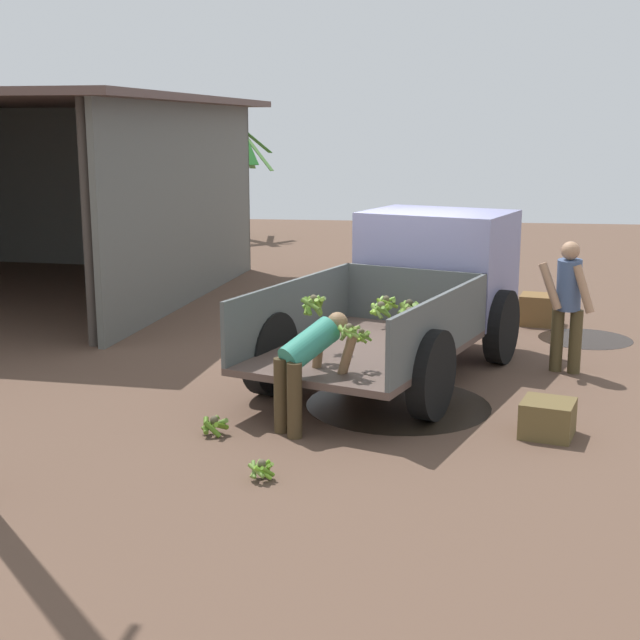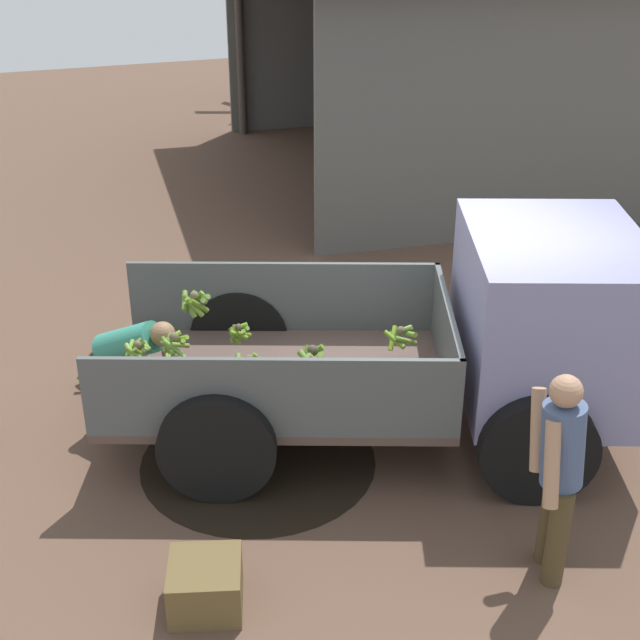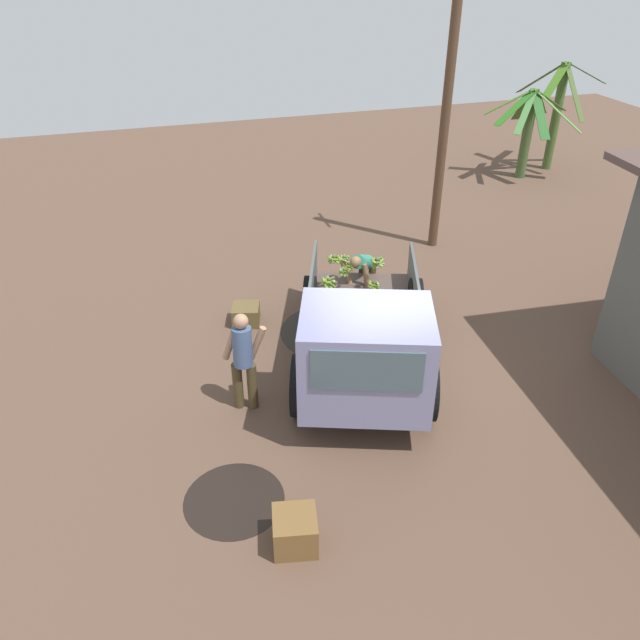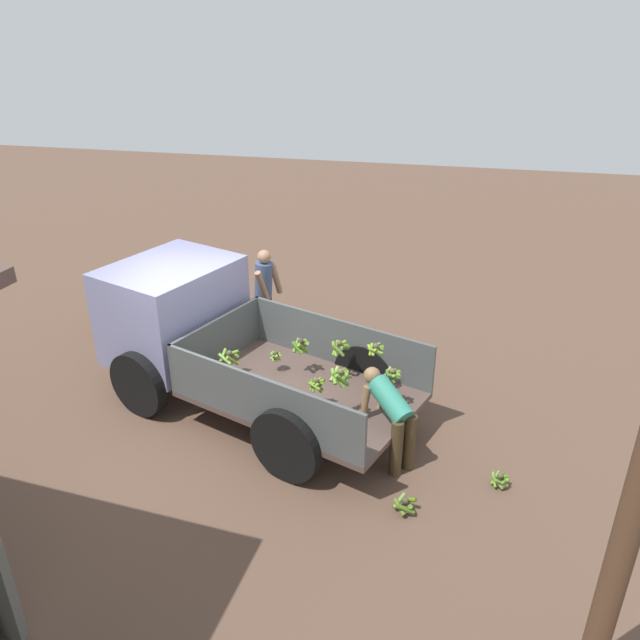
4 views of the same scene
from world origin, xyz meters
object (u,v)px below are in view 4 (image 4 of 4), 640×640
at_px(person_foreground_visitor, 264,291).
at_px(banana_bunch_on_ground_1, 500,479).
at_px(person_worker_loading, 391,413).
at_px(wooden_crate_1, 121,312).
at_px(cargo_truck, 200,328).
at_px(wooden_crate_0, 400,357).
at_px(banana_bunch_on_ground_0, 405,504).

distance_m(person_foreground_visitor, banana_bunch_on_ground_1, 5.15).
bearing_deg(person_worker_loading, wooden_crate_1, 14.77).
bearing_deg(cargo_truck, person_foreground_visitor, -83.11).
xyz_separation_m(cargo_truck, banana_bunch_on_ground_1, (-4.42, 1.31, -0.93)).
bearing_deg(person_worker_loading, wooden_crate_0, -44.17).
bearing_deg(banana_bunch_on_ground_0, person_worker_loading, -71.38).
relative_size(banana_bunch_on_ground_1, wooden_crate_1, 0.45).
xyz_separation_m(person_worker_loading, wooden_crate_0, (0.13, -2.44, -0.55)).
bearing_deg(person_foreground_visitor, banana_bunch_on_ground_1, -18.02).
distance_m(person_worker_loading, wooden_crate_0, 2.51).
distance_m(person_worker_loading, wooden_crate_1, 6.18).
distance_m(person_foreground_visitor, banana_bunch_on_ground_0, 4.89).
height_order(cargo_truck, person_foreground_visitor, cargo_truck).
xyz_separation_m(wooden_crate_0, wooden_crate_1, (5.30, -0.44, 0.06)).
xyz_separation_m(banana_bunch_on_ground_0, banana_bunch_on_ground_1, (-1.09, -0.71, -0.01)).
height_order(person_foreground_visitor, wooden_crate_0, person_foreground_visitor).
xyz_separation_m(person_foreground_visitor, person_worker_loading, (-2.60, 2.93, -0.20)).
bearing_deg(cargo_truck, wooden_crate_1, -16.45).
xyz_separation_m(cargo_truck, wooden_crate_1, (2.42, -1.78, -0.80)).
relative_size(person_worker_loading, banana_bunch_on_ground_1, 4.92).
distance_m(person_worker_loading, banana_bunch_on_ground_1, 1.55).
xyz_separation_m(banana_bunch_on_ground_1, wooden_crate_0, (1.54, -2.65, 0.07)).
height_order(cargo_truck, wooden_crate_0, cargo_truck).
height_order(cargo_truck, banana_bunch_on_ground_1, cargo_truck).
relative_size(banana_bunch_on_ground_0, banana_bunch_on_ground_1, 1.23).
distance_m(cargo_truck, banana_bunch_on_ground_1, 4.71).
xyz_separation_m(person_worker_loading, banana_bunch_on_ground_1, (-1.40, 0.21, -0.63)).
relative_size(cargo_truck, banana_bunch_on_ground_1, 20.67).
bearing_deg(wooden_crate_1, person_foreground_visitor, -179.09).
bearing_deg(wooden_crate_1, wooden_crate_0, 175.25).
height_order(banana_bunch_on_ground_1, wooden_crate_0, wooden_crate_0).
relative_size(person_foreground_visitor, wooden_crate_1, 3.12).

